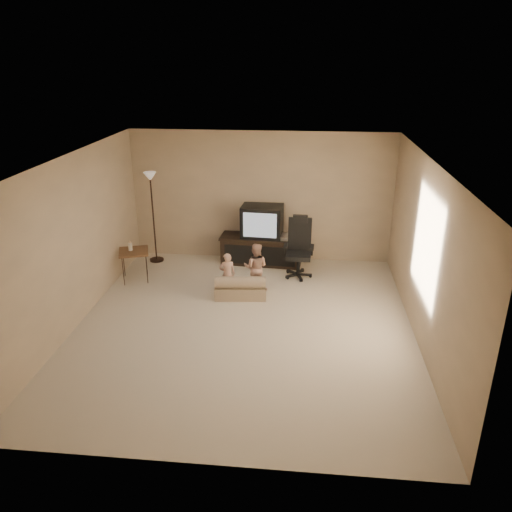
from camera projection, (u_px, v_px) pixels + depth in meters
The scene contains 9 objects.
floor at pixel (244, 326), 7.50m from camera, with size 5.50×5.50×0.00m, color beige.
room_shell at pixel (243, 231), 6.93m from camera, with size 5.50×5.50×5.50m.
tv_stand at pixel (262, 239), 9.61m from camera, with size 1.63×0.70×1.15m.
office_chair at pixel (299, 255), 9.08m from camera, with size 0.55×0.56×1.11m.
side_table at pixel (133, 252), 8.84m from camera, with size 0.64×0.64×0.76m.
floor_lamp at pixel (152, 197), 9.39m from camera, with size 0.27×0.27×1.77m.
child_sofa at pixel (241, 288), 8.33m from camera, with size 0.89×0.56×0.41m.
toddler_left at pixel (227, 274), 8.35m from camera, with size 0.27×0.20×0.75m, color tan.
toddler_right at pixel (256, 267), 8.48m from camera, with size 0.42×0.23×0.86m, color tan.
Camera 1 is at (0.83, -6.50, 3.80)m, focal length 35.00 mm.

